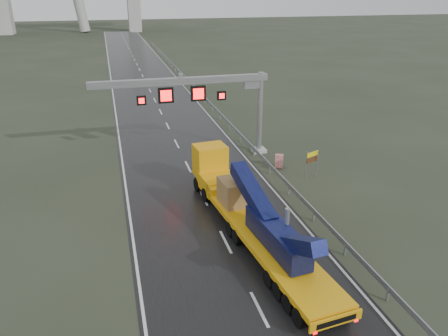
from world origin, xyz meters
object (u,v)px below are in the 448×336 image
object	(u,v)px
sign_gantry	(206,94)
heavy_haul_truck	(243,204)
exit_sign_pair	(312,159)
striped_barrier	(279,161)

from	to	relation	value
sign_gantry	heavy_haul_truck	size ratio (longest dim) A/B	0.86
exit_sign_pair	striped_barrier	size ratio (longest dim) A/B	1.91
sign_gantry	exit_sign_pair	size ratio (longest dim) A/B	6.89
striped_barrier	sign_gantry	bearing A→B (deg)	164.17
exit_sign_pair	heavy_haul_truck	bearing A→B (deg)	-165.37
sign_gantry	striped_barrier	world-z (taller)	sign_gantry
heavy_haul_truck	striped_barrier	distance (m)	10.24
heavy_haul_truck	striped_barrier	bearing A→B (deg)	49.62
sign_gantry	exit_sign_pair	bearing A→B (deg)	-43.43
exit_sign_pair	striped_barrier	distance (m)	3.20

